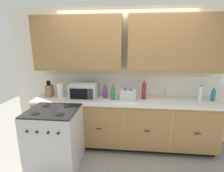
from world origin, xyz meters
TOP-DOWN VIEW (x-y plane):
  - ground_plane at (0.00, 0.00)m, footprint 8.12×8.12m
  - wall_unit at (0.00, 0.50)m, footprint 4.45×0.40m
  - counter_run at (0.00, 0.30)m, footprint 3.28×0.64m
  - stove_range at (-1.06, -0.33)m, footprint 0.76×0.68m
  - microwave at (-0.73, 0.27)m, footprint 0.48×0.37m
  - toaster at (0.07, 0.27)m, footprint 0.28×0.18m
  - knife_block at (-1.41, 0.33)m, footprint 0.11×0.14m
  - sink_faucet at (0.77, 0.51)m, footprint 0.02×0.02m
  - paper_towel_roll at (-1.19, 0.33)m, footprint 0.12×0.12m
  - bottle_clear at (1.32, 0.31)m, footprint 0.06×0.06m
  - bottle_red at (0.36, 0.36)m, footprint 0.08×0.08m
  - bottle_teal at (1.56, 0.38)m, footprint 0.07×0.07m
  - bottle_green at (-0.19, 0.26)m, footprint 0.07×0.07m
  - bottle_violet at (-0.35, 0.35)m, footprint 0.08×0.08m

SIDE VIEW (x-z plane):
  - ground_plane at x=0.00m, z-range 0.00..0.00m
  - stove_range at x=-1.06m, z-range 0.00..0.95m
  - counter_run at x=0.00m, z-range 0.01..0.95m
  - toaster at x=0.07m, z-range 0.93..1.12m
  - sink_faucet at x=0.77m, z-range 0.93..1.13m
  - bottle_teal at x=1.56m, z-range 0.93..1.16m
  - knife_block at x=-1.41m, z-range 0.89..1.20m
  - bottle_violet at x=-0.35m, z-range 0.93..1.17m
  - paper_towel_roll at x=-1.19m, z-range 0.93..1.19m
  - bottle_green at x=-0.19m, z-range 0.93..1.20m
  - microwave at x=-0.73m, z-range 0.93..1.21m
  - bottle_clear at x=1.32m, z-range 0.93..1.22m
  - bottle_red at x=0.36m, z-range 0.93..1.27m
  - wall_unit at x=0.00m, z-range 0.41..2.96m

